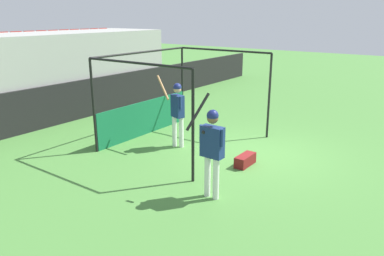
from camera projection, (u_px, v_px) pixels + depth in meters
The scene contains 7 objects.
ground_plane at pixel (256, 154), 10.42m from camera, with size 60.00×60.00×0.00m, color #477F38.
outfield_wall at pixel (89, 98), 14.12m from camera, with size 24.00×0.12×1.42m.
bleacher_section at pixel (60, 72), 14.81m from camera, with size 8.70×3.20×3.10m.
batting_cage at pixel (158, 103), 11.50m from camera, with size 4.09×3.42×2.65m.
player_batter at pixel (177, 108), 10.67m from camera, with size 0.62×0.94×2.05m.
player_waiting at pixel (212, 145), 7.62m from camera, with size 0.53×0.81×2.19m.
equipment_bag at pixel (245, 160), 9.60m from camera, with size 0.70×0.28×0.28m.
Camera 1 is at (-8.95, -4.26, 3.73)m, focal length 35.00 mm.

